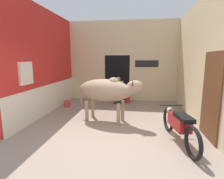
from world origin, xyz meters
TOP-DOWN VIEW (x-y plane):
  - ground_plane at (0.00, 0.00)m, footprint 30.00×30.00m
  - wall_left_shopfront at (-2.55, 2.28)m, footprint 0.25×4.58m
  - wall_back_with_doorway at (-0.08, 4.83)m, footprint 4.92×0.93m
  - wall_right_with_door at (2.55, 2.24)m, footprint 0.22×4.58m
  - cow at (-0.21, 1.65)m, footprint 2.13×1.10m
  - motorcycle_near at (1.67, 0.46)m, footprint 0.59×1.99m
  - shopkeeper_seated at (-0.12, 3.93)m, footprint 0.45×0.33m
  - plastic_stool at (0.30, 4.09)m, footprint 0.32×0.32m
  - bucket at (-2.10, 3.03)m, footprint 0.26×0.26m

SIDE VIEW (x-z plane):
  - ground_plane at x=0.00m, z-range 0.00..0.00m
  - bucket at x=-2.10m, z-range 0.00..0.26m
  - plastic_stool at x=0.30m, z-range 0.02..0.41m
  - motorcycle_near at x=1.67m, z-range 0.06..0.82m
  - shopkeeper_seated at x=-0.12m, z-range 0.02..1.18m
  - cow at x=-0.21m, z-range 0.28..1.67m
  - wall_back_with_doorway at x=-0.08m, z-range -0.27..3.37m
  - wall_left_shopfront at x=-2.55m, z-range -0.06..3.58m
  - wall_right_with_door at x=2.55m, z-range -0.03..3.61m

